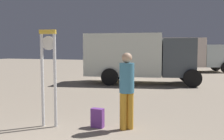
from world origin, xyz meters
name	(u,v)px	position (x,y,z in m)	size (l,w,h in m)	color
standing_clock	(49,70)	(-1.04, 2.60, 1.37)	(0.41, 0.17, 2.32)	silver
person_near_clock	(127,87)	(0.76, 3.08, 1.00)	(0.34, 0.34, 1.78)	gold
backpack	(98,118)	(0.08, 2.96, 0.22)	(0.30, 0.19, 0.46)	#703890
box_truck_near	(138,56)	(-1.19, 10.84, 1.53)	(6.44, 3.60, 2.73)	white
box_truck_far	(186,54)	(0.69, 19.60, 1.57)	(6.73, 4.36, 2.89)	beige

